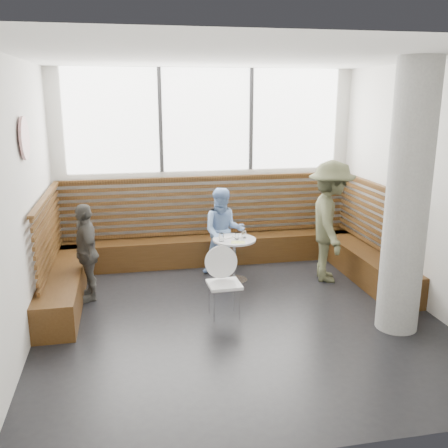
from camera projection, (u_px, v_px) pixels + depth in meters
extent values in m
cube|color=silver|center=(240.00, 197.00, 5.99)|extent=(5.00, 5.00, 3.20)
cube|color=black|center=(239.00, 318.00, 6.40)|extent=(5.00, 5.00, 0.01)
cube|color=white|center=(241.00, 57.00, 5.58)|extent=(5.00, 5.00, 0.01)
cube|color=white|center=(206.00, 120.00, 8.14)|extent=(4.50, 0.02, 1.65)
cube|color=#3F3F42|center=(160.00, 121.00, 7.98)|extent=(0.06, 0.04, 1.65)
cube|color=#3F3F42|center=(251.00, 120.00, 8.27)|extent=(0.06, 0.04, 1.65)
cube|color=#3D250F|center=(210.00, 250.00, 8.47)|extent=(5.00, 0.50, 0.45)
cube|color=#3D250F|center=(66.00, 280.00, 7.10)|extent=(0.50, 2.50, 0.45)
cube|color=#3D250F|center=(359.00, 260.00, 7.95)|extent=(0.50, 2.50, 0.45)
cube|color=#422810|center=(208.00, 206.00, 8.45)|extent=(4.88, 0.08, 0.98)
cube|color=#422810|center=(49.00, 232.00, 6.88)|extent=(0.08, 2.38, 0.98)
cube|color=#422810|center=(372.00, 215.00, 7.80)|extent=(0.08, 2.38, 0.98)
cylinder|color=gray|center=(407.00, 200.00, 5.77)|extent=(0.50, 0.50, 3.20)
cylinder|color=white|center=(24.00, 138.00, 5.73)|extent=(0.03, 0.50, 0.50)
cylinder|color=silver|center=(234.00, 280.00, 7.70)|extent=(0.41, 0.41, 0.02)
cylinder|color=silver|center=(234.00, 260.00, 7.61)|extent=(0.06, 0.06, 0.64)
cylinder|color=#B7B7BA|center=(234.00, 240.00, 7.53)|extent=(0.65, 0.65, 0.03)
cube|color=white|center=(224.00, 285.00, 6.36)|extent=(0.41, 0.39, 0.04)
cylinder|color=white|center=(222.00, 262.00, 6.46)|extent=(0.43, 0.10, 0.43)
cylinder|color=silver|center=(214.00, 307.00, 6.25)|extent=(0.02, 0.02, 0.42)
cylinder|color=silver|center=(239.00, 305.00, 6.31)|extent=(0.02, 0.02, 0.42)
cylinder|color=silver|center=(210.00, 298.00, 6.52)|extent=(0.02, 0.02, 0.42)
cylinder|color=silver|center=(234.00, 296.00, 6.59)|extent=(0.02, 0.02, 0.42)
imported|color=#4F5136|center=(330.00, 222.00, 7.53)|extent=(0.98, 1.33, 1.85)
imported|color=#7FA4DD|center=(223.00, 231.00, 7.86)|extent=(0.74, 0.61, 1.38)
imported|color=#4F4D47|center=(86.00, 252.00, 6.87)|extent=(0.51, 0.85, 1.36)
cylinder|color=white|center=(225.00, 237.00, 7.61)|extent=(0.21, 0.21, 0.01)
cylinder|color=white|center=(239.00, 236.00, 7.65)|extent=(0.21, 0.21, 0.01)
cylinder|color=white|center=(221.00, 237.00, 7.40)|extent=(0.08, 0.08, 0.12)
cylinder|color=white|center=(237.00, 236.00, 7.49)|extent=(0.06, 0.06, 0.10)
cylinder|color=white|center=(244.00, 234.00, 7.57)|extent=(0.07, 0.07, 0.11)
cube|color=#A5C64C|center=(238.00, 242.00, 7.35)|extent=(0.23, 0.19, 0.00)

